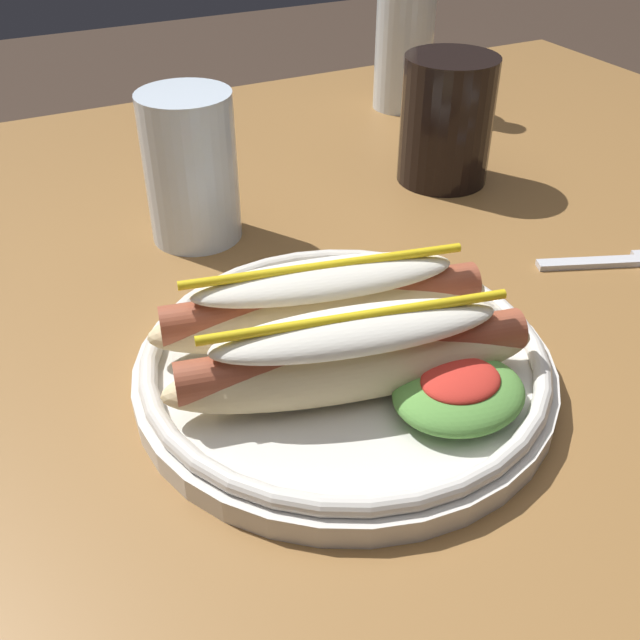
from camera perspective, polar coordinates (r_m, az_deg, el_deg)
dining_table at (r=0.61m, az=-2.51°, el=-5.71°), size 1.38×1.02×0.74m
hot_dog_plate at (r=0.47m, az=2.00°, el=-2.42°), size 0.27×0.27×0.08m
fork at (r=0.66m, az=22.29°, el=4.22°), size 0.12×0.06×0.00m
soda_cup at (r=0.75m, az=9.78°, el=14.99°), size 0.09×0.09×0.12m
water_cup at (r=0.64m, az=-9.97°, el=11.52°), size 0.08×0.08×0.13m
glass_bottle at (r=0.95m, az=6.57°, el=20.85°), size 0.07×0.07×0.21m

